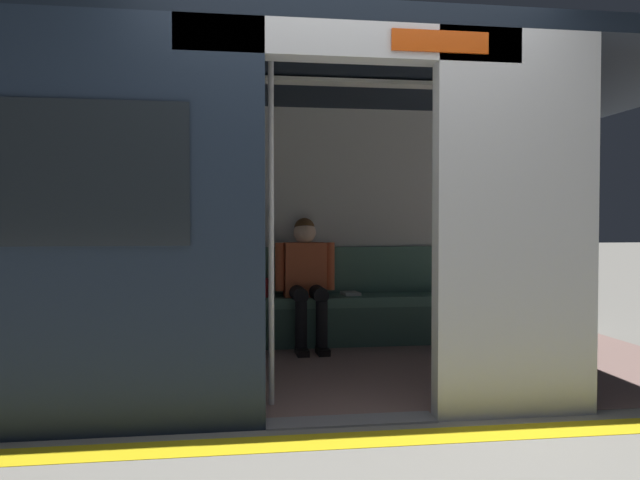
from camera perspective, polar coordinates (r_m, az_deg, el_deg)
ground_plane at (r=3.65m, az=2.88°, el=-16.49°), size 60.00×60.00×0.00m
platform_edge_strip at (r=3.37m, az=3.89°, el=-17.99°), size 8.00×0.24×0.01m
train_car at (r=4.65m, az=-0.70°, el=6.79°), size 6.40×2.71×2.37m
bench_seat at (r=5.70m, az=-1.34°, el=-6.35°), size 3.31×0.44×0.45m
person_seated at (r=5.61m, az=-1.31°, el=-3.12°), size 0.55×0.68×1.18m
handbag at (r=5.69m, az=-5.76°, el=-4.43°), size 0.26×0.15×0.17m
book at (r=5.83m, az=2.85°, el=-4.98°), size 0.17×0.23×0.03m
grab_pole_door at (r=3.80m, az=-4.56°, el=1.28°), size 0.04×0.04×2.23m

